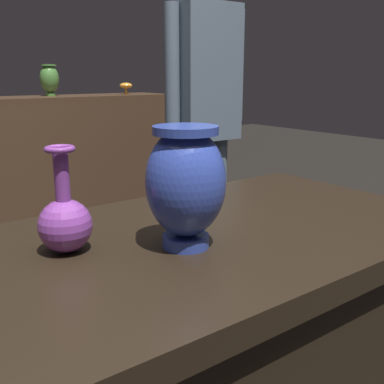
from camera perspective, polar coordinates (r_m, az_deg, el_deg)
The scene contains 5 objects.
vase_centerpiece at distance 0.87m, azimuth -0.80°, elevation 1.21°, with size 0.15×0.15×0.24m.
vase_tall_behind at distance 0.89m, azimuth -15.54°, elevation -3.41°, with size 0.10×0.10×0.20m.
shelf_vase_right at distance 3.17m, azimuth -17.33°, elevation 13.31°, with size 0.12×0.12×0.20m.
shelf_vase_far_right at distance 3.33m, azimuth -8.23°, elevation 12.94°, with size 0.09×0.09×0.08m.
visitor_near_right at distance 2.30m, azimuth 1.72°, elevation 10.50°, with size 0.47×0.19×1.64m.
Camera 1 is at (-0.56, -0.73, 1.13)m, focal length 42.84 mm.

